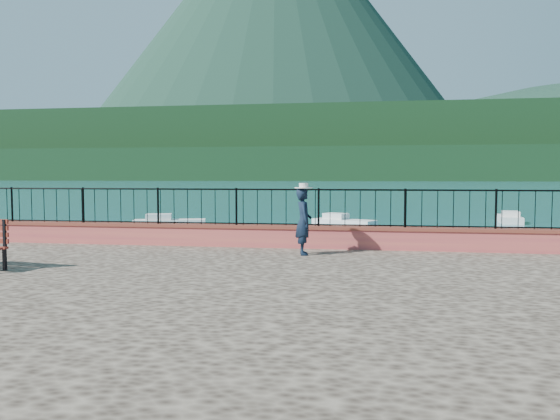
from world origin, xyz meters
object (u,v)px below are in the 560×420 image
(boat_3, at_px, (170,220))
(person, at_px, (304,222))
(boat_0, at_px, (157,255))
(boat_1, at_px, (365,249))
(boat_2, at_px, (495,236))
(boat_4, at_px, (344,220))
(boat_5, at_px, (509,216))

(boat_3, bearing_deg, person, -77.71)
(boat_0, height_order, boat_1, same)
(boat_2, bearing_deg, person, -154.65)
(boat_2, relative_size, boat_3, 0.82)
(boat_1, relative_size, boat_4, 0.85)
(person, xyz_separation_m, boat_2, (7.08, 12.36, -1.60))
(boat_0, relative_size, boat_2, 1.16)
(person, distance_m, boat_0, 7.44)
(boat_4, bearing_deg, boat_0, -82.66)
(boat_2, distance_m, boat_5, 13.08)
(boat_0, distance_m, boat_2, 14.84)
(boat_4, bearing_deg, boat_1, -56.81)
(person, bearing_deg, boat_1, -24.42)
(boat_0, distance_m, boat_1, 7.49)
(boat_0, xyz_separation_m, boat_1, (7.01, 2.63, 0.00))
(boat_1, bearing_deg, boat_2, 79.03)
(boat_3, height_order, boat_4, same)
(boat_0, xyz_separation_m, boat_3, (-4.74, 13.80, 0.00))
(boat_1, relative_size, boat_5, 0.85)
(boat_0, bearing_deg, boat_2, 12.11)
(boat_2, bearing_deg, boat_5, 38.97)
(boat_1, bearing_deg, person, -63.92)
(boat_2, height_order, boat_4, same)
(boat_1, distance_m, boat_2, 7.62)
(boat_3, height_order, boat_5, same)
(boat_3, relative_size, boat_5, 1.10)
(person, bearing_deg, boat_5, -36.70)
(boat_5, bearing_deg, boat_2, 170.81)
(person, distance_m, boat_4, 20.32)
(boat_3, xyz_separation_m, boat_5, (21.06, 6.48, 0.00))
(person, relative_size, boat_0, 0.40)
(boat_0, height_order, boat_3, same)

